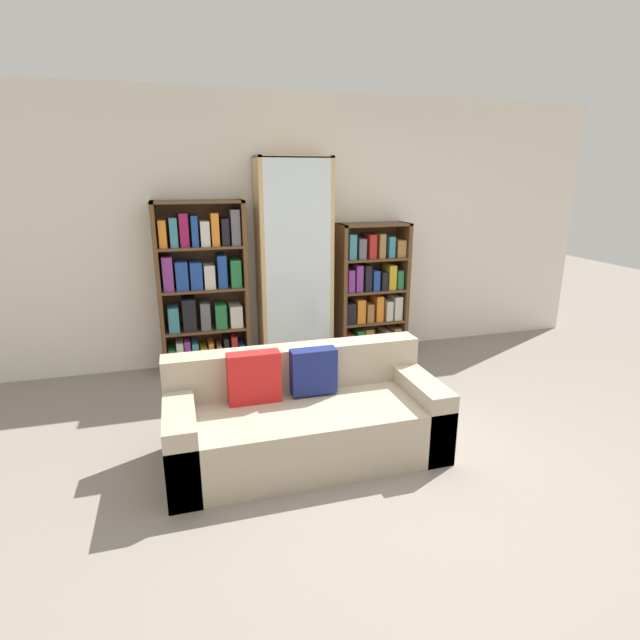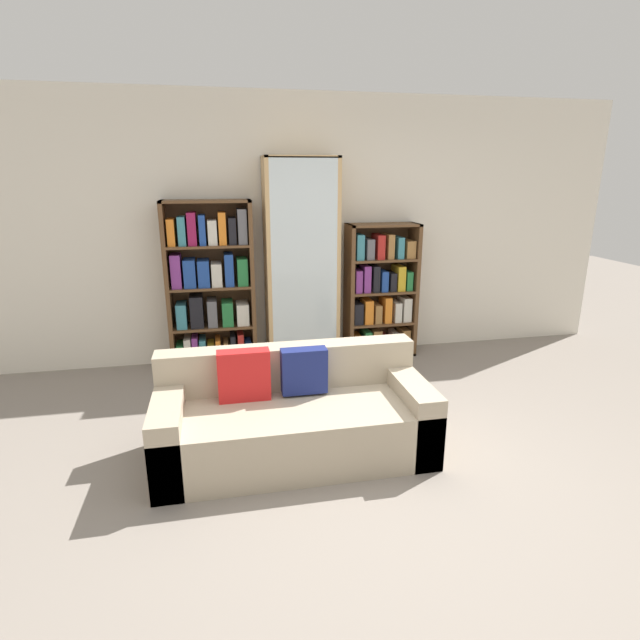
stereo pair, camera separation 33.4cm
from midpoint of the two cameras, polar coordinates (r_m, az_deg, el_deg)
The scene contains 7 objects.
ground_plane at distance 3.34m, azimuth 10.95°, elevation -18.98°, with size 16.00×16.00×0.00m, color gray.
wall_back at distance 5.30m, azimuth 0.72°, elevation 10.19°, with size 6.78×0.06×2.70m.
couch at distance 3.57m, azimuth -0.37°, elevation -11.17°, with size 1.88×0.81×0.76m.
bookshelf_left at distance 5.06m, azimuth -10.55°, elevation 3.47°, with size 0.86×0.32×1.68m.
display_cabinet at distance 5.10m, azimuth -0.26°, elevation 6.45°, with size 0.73×0.36×2.09m.
bookshelf_right at distance 5.42m, azimuth 8.67°, elevation 2.95°, with size 0.75×0.32×1.43m.
wine_bottle at distance 4.83m, azimuth 6.50°, elevation -5.36°, with size 0.07×0.07×0.34m.
Camera 2 is at (-0.97, -2.54, 1.92)m, focal length 28.00 mm.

